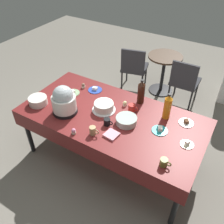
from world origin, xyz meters
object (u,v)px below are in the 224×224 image
object	(u,v)px
glass_salad_bowl	(126,120)
coffee_mug_olive	(164,162)
coffee_mug_tan	(93,131)
soda_bottle_orange_juice	(167,107)
dessert_plate_white	(186,122)
frosted_layer_cake	(104,107)
slow_cooker	(64,101)
coffee_mug_black	(107,122)
round_cafe_table	(164,67)
soda_bottle_cola	(141,92)
potluck_table	(112,119)
dessert_plate_sage	(73,92)
dessert_plate_teal	(160,130)
maroon_chair_right	(184,80)
cupcake_mint	(83,86)
coffee_mug_red	(132,108)
dessert_plate_cobalt	(95,89)
maroon_chair_left	(134,66)
dessert_plate_cream	(187,144)
ceramic_snack_bowl	(38,101)
cupcake_lemon	(125,104)

from	to	relation	value
glass_salad_bowl	coffee_mug_olive	distance (m)	0.69
coffee_mug_tan	soda_bottle_orange_juice	bearing A→B (deg)	49.48
dessert_plate_white	frosted_layer_cake	bearing A→B (deg)	-163.24
slow_cooker	coffee_mug_black	world-z (taller)	slow_cooker
round_cafe_table	soda_bottle_cola	bearing A→B (deg)	-81.35
potluck_table	soda_bottle_cola	xyz separation A→B (m)	(0.17, 0.41, 0.21)
dessert_plate_sage	dessert_plate_teal	distance (m)	1.28
frosted_layer_cake	soda_bottle_cola	bearing A→B (deg)	50.31
coffee_mug_tan	maroon_chair_right	xyz separation A→B (m)	(0.41, 2.04, -0.31)
coffee_mug_olive	cupcake_mint	bearing A→B (deg)	154.32
coffee_mug_black	round_cafe_table	size ratio (longest dim) A/B	0.16
dessert_plate_white	coffee_mug_olive	distance (m)	0.70
glass_salad_bowl	round_cafe_table	bearing A→B (deg)	97.73
potluck_table	coffee_mug_red	bearing A→B (deg)	48.97
glass_salad_bowl	dessert_plate_cobalt	bearing A→B (deg)	151.25
potluck_table	cupcake_mint	distance (m)	0.72
coffee_mug_tan	maroon_chair_left	xyz separation A→B (m)	(-0.52, 2.04, -0.31)
coffee_mug_tan	dessert_plate_cream	bearing A→B (deg)	21.68
cupcake_mint	frosted_layer_cake	bearing A→B (deg)	-28.40
dessert_plate_sage	dessert_plate_cream	size ratio (longest dim) A/B	1.33
ceramic_snack_bowl	soda_bottle_orange_juice	world-z (taller)	soda_bottle_orange_juice
dessert_plate_white	coffee_mug_red	distance (m)	0.65
coffee_mug_olive	dessert_plate_cobalt	bearing A→B (deg)	150.33
potluck_table	coffee_mug_olive	xyz separation A→B (m)	(0.80, -0.38, 0.10)
maroon_chair_left	glass_salad_bowl	bearing A→B (deg)	-66.35
maroon_chair_right	coffee_mug_tan	bearing A→B (deg)	-101.45
frosted_layer_cake	slow_cooker	world-z (taller)	slow_cooker
potluck_table	round_cafe_table	bearing A→B (deg)	91.52
cupcake_lemon	coffee_mug_tan	distance (m)	0.62
coffee_mug_red	maroon_chair_left	size ratio (longest dim) A/B	0.15
round_cafe_table	cupcake_mint	bearing A→B (deg)	-110.72
potluck_table	maroon_chair_right	world-z (taller)	maroon_chair_right
potluck_table	round_cafe_table	world-z (taller)	potluck_table
glass_salad_bowl	coffee_mug_olive	size ratio (longest dim) A/B	2.12
potluck_table	maroon_chair_left	xyz separation A→B (m)	(-0.53, 1.66, -0.20)
dessert_plate_teal	soda_bottle_orange_juice	xyz separation A→B (m)	(-0.03, 0.25, 0.14)
dessert_plate_white	dessert_plate_cobalt	xyz separation A→B (m)	(-1.27, 0.02, 0.00)
glass_salad_bowl	cupcake_lemon	size ratio (longest dim) A/B	3.58
ceramic_snack_bowl	dessert_plate_sage	distance (m)	0.47
dessert_plate_cobalt	dessert_plate_teal	xyz separation A→B (m)	(1.06, -0.30, 0.00)
dessert_plate_teal	maroon_chair_right	bearing A→B (deg)	96.65
maroon_chair_right	round_cafe_table	bearing A→B (deg)	153.44
ceramic_snack_bowl	dessert_plate_sage	world-z (taller)	ceramic_snack_bowl
coffee_mug_olive	maroon_chair_left	size ratio (longest dim) A/B	0.13
coffee_mug_red	round_cafe_table	world-z (taller)	coffee_mug_red
dessert_plate_teal	coffee_mug_olive	xyz separation A→B (m)	(0.21, -0.43, 0.03)
coffee_mug_red	dessert_plate_teal	bearing A→B (deg)	-19.35
ceramic_snack_bowl	dessert_plate_sage	bearing A→B (deg)	61.21
coffee_mug_red	round_cafe_table	distance (m)	1.73
frosted_layer_cake	glass_salad_bowl	bearing A→B (deg)	-11.28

